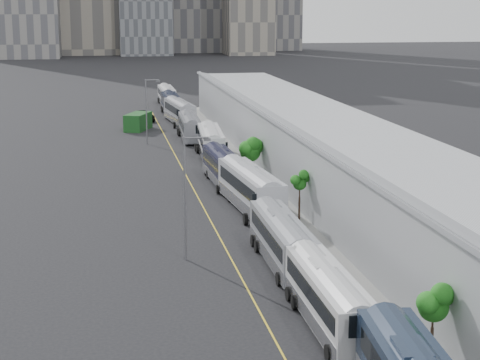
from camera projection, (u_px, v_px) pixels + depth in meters
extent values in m
cube|color=gray|center=(340.00, 229.00, 68.31)|extent=(10.00, 170.00, 0.12)
cube|color=gold|center=(218.00, 235.00, 66.53)|extent=(0.12, 160.00, 0.02)
cube|color=gray|center=(386.00, 189.00, 68.28)|extent=(12.00, 160.00, 6.80)
cube|color=gray|center=(387.00, 160.00, 67.76)|extent=(12.45, 160.40, 2.57)
cube|color=gray|center=(320.00, 149.00, 66.51)|extent=(0.30, 160.00, 0.40)
cube|color=#172134|center=(412.00, 349.00, 35.23)|extent=(1.58, 2.44, 0.32)
cube|color=silver|center=(328.00, 298.00, 47.06)|extent=(2.56, 12.39, 3.00)
cube|color=black|center=(329.00, 290.00, 46.76)|extent=(2.61, 10.91, 1.02)
cube|color=silver|center=(328.00, 313.00, 47.26)|extent=(2.59, 12.15, 0.96)
cube|color=silver|center=(322.00, 264.00, 48.08)|extent=(1.25, 2.10, 0.29)
cube|color=gray|center=(282.00, 240.00, 58.72)|extent=(2.59, 12.51, 3.03)
cube|color=black|center=(283.00, 233.00, 58.42)|extent=(2.64, 11.02, 1.03)
cube|color=silver|center=(282.00, 253.00, 58.92)|extent=(2.63, 12.26, 0.97)
cube|color=gray|center=(278.00, 213.00, 59.75)|extent=(1.26, 2.12, 0.29)
cube|color=#AEB0B8|center=(250.00, 189.00, 74.28)|extent=(3.96, 14.11, 3.37)
cube|color=black|center=(251.00, 183.00, 73.95)|extent=(3.87, 12.45, 1.15)
cube|color=silver|center=(250.00, 200.00, 74.51)|extent=(3.97, 13.84, 1.08)
cube|color=#AEB0B8|center=(247.00, 166.00, 75.44)|extent=(1.59, 2.47, 0.32)
cube|color=black|center=(223.00, 167.00, 85.30)|extent=(2.84, 12.37, 2.98)
cube|color=black|center=(223.00, 163.00, 85.01)|extent=(2.85, 10.90, 1.01)
cube|color=silver|center=(223.00, 176.00, 85.50)|extent=(2.87, 12.13, 0.95)
cube|color=black|center=(221.00, 150.00, 86.32)|extent=(1.29, 2.12, 0.28)
cube|color=white|center=(211.00, 142.00, 100.24)|extent=(3.53, 13.19, 3.16)
cube|color=black|center=(211.00, 138.00, 99.92)|extent=(3.48, 11.63, 1.07)
cube|color=silver|center=(211.00, 150.00, 100.45)|extent=(3.55, 12.93, 1.01)
cube|color=white|center=(209.00, 127.00, 101.32)|extent=(1.46, 2.29, 0.30)
cube|color=slate|center=(190.00, 127.00, 114.06)|extent=(2.88, 12.21, 2.94)
cube|color=black|center=(190.00, 123.00, 113.76)|extent=(2.89, 10.76, 1.00)
cube|color=silver|center=(190.00, 133.00, 114.26)|extent=(2.91, 11.97, 0.94)
cube|color=slate|center=(188.00, 114.00, 115.06)|extent=(1.29, 2.10, 0.28)
cube|color=#9899A1|center=(180.00, 112.00, 129.22)|extent=(3.97, 13.45, 3.21)
cube|color=black|center=(180.00, 108.00, 128.91)|extent=(3.87, 11.87, 1.09)
cube|color=silver|center=(180.00, 118.00, 129.44)|extent=(3.99, 13.19, 1.03)
cube|color=#9899A1|center=(179.00, 100.00, 130.32)|extent=(1.54, 2.36, 0.31)
cube|color=black|center=(171.00, 104.00, 139.94)|extent=(2.62, 12.81, 3.10)
cube|color=black|center=(171.00, 101.00, 139.64)|extent=(2.67, 11.28, 1.05)
cube|color=silver|center=(171.00, 110.00, 140.15)|extent=(2.66, 12.56, 0.99)
cube|color=black|center=(170.00, 93.00, 141.00)|extent=(1.29, 2.17, 0.30)
cube|color=silver|center=(167.00, 95.00, 153.72)|extent=(2.56, 12.63, 3.06)
cube|color=black|center=(167.00, 93.00, 153.41)|extent=(2.62, 11.11, 1.04)
cube|color=silver|center=(167.00, 100.00, 153.93)|extent=(2.60, 12.37, 0.98)
cube|color=silver|center=(166.00, 86.00, 154.76)|extent=(1.27, 2.14, 0.29)
cylinder|color=black|center=(432.00, 333.00, 42.23)|extent=(0.18, 0.18, 3.52)
sphere|color=#185D15|center=(434.00, 302.00, 41.87)|extent=(1.64, 1.64, 1.64)
cylinder|color=black|center=(299.00, 201.00, 70.44)|extent=(0.18, 0.18, 3.76)
sphere|color=#185D15|center=(300.00, 181.00, 70.06)|extent=(1.22, 1.22, 1.22)
cylinder|color=black|center=(250.00, 162.00, 89.79)|extent=(0.18, 0.18, 3.00)
sphere|color=#185D15|center=(250.00, 148.00, 89.45)|extent=(2.35, 2.35, 2.35)
cylinder|color=#59595E|center=(185.00, 199.00, 59.15)|extent=(0.18, 0.18, 9.34)
cylinder|color=#59595E|center=(196.00, 138.00, 58.34)|extent=(1.80, 0.14, 0.14)
cube|color=#59595E|center=(207.00, 140.00, 58.50)|extent=(0.50, 0.22, 0.18)
cylinder|color=#59595E|center=(146.00, 112.00, 109.55)|extent=(0.18, 0.18, 8.91)
cylinder|color=#59595E|center=(152.00, 80.00, 108.78)|extent=(1.80, 0.14, 0.14)
cube|color=#59595E|center=(158.00, 81.00, 108.95)|extent=(0.50, 0.22, 0.18)
cube|color=#133F16|center=(138.00, 122.00, 122.82)|extent=(4.70, 6.52, 2.58)
imported|color=black|center=(143.00, 116.00, 132.47)|extent=(3.80, 6.61, 1.73)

